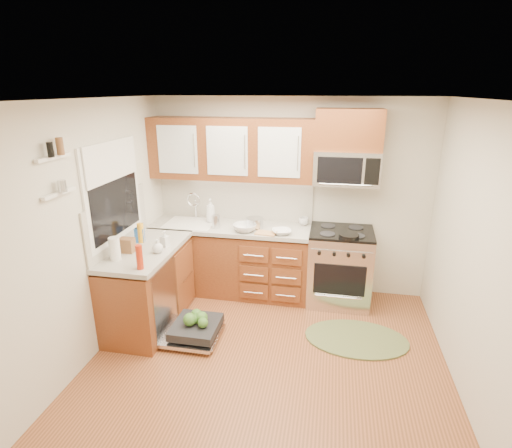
% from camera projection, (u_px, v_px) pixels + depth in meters
% --- Properties ---
extents(floor, '(3.50, 3.50, 0.00)m').
position_uv_depth(floor, '(266.00, 365.00, 3.92)').
color(floor, brown).
rests_on(floor, ground).
extents(ceiling, '(3.50, 3.50, 0.00)m').
position_uv_depth(ceiling, '(269.00, 100.00, 3.12)').
color(ceiling, white).
rests_on(ceiling, ground).
extents(wall_back, '(3.50, 0.04, 2.50)m').
position_uv_depth(wall_back, '(290.00, 197.00, 5.15)').
color(wall_back, beige).
rests_on(wall_back, ground).
extents(wall_front, '(3.50, 0.04, 2.50)m').
position_uv_depth(wall_front, '(208.00, 385.00, 1.89)').
color(wall_front, beige).
rests_on(wall_front, ground).
extents(wall_left, '(0.04, 3.50, 2.50)m').
position_uv_depth(wall_left, '(88.00, 235.00, 3.83)').
color(wall_left, beige).
rests_on(wall_left, ground).
extents(wall_right, '(0.04, 3.50, 2.50)m').
position_uv_depth(wall_right, '(482.00, 263.00, 3.20)').
color(wall_right, beige).
rests_on(wall_right, ground).
extents(base_cabinet_back, '(2.05, 0.60, 0.85)m').
position_uv_depth(base_cabinet_back, '(231.00, 261.00, 5.26)').
color(base_cabinet_back, '#5E2615').
rests_on(base_cabinet_back, ground).
extents(base_cabinet_left, '(0.60, 1.25, 0.85)m').
position_uv_depth(base_cabinet_left, '(149.00, 289.00, 4.53)').
color(base_cabinet_left, '#5E2615').
rests_on(base_cabinet_left, ground).
extents(countertop_back, '(2.07, 0.64, 0.05)m').
position_uv_depth(countertop_back, '(230.00, 227.00, 5.10)').
color(countertop_back, '#ADA99E').
rests_on(countertop_back, base_cabinet_back).
extents(countertop_left, '(0.64, 1.27, 0.05)m').
position_uv_depth(countertop_left, '(146.00, 250.00, 4.38)').
color(countertop_left, '#ADA99E').
rests_on(countertop_left, base_cabinet_left).
extents(backsplash_back, '(2.05, 0.02, 0.57)m').
position_uv_depth(backsplash_back, '(235.00, 198.00, 5.27)').
color(backsplash_back, beige).
rests_on(backsplash_back, ground).
extents(backsplash_left, '(0.02, 1.25, 0.57)m').
position_uv_depth(backsplash_left, '(118.00, 222.00, 4.33)').
color(backsplash_left, beige).
rests_on(backsplash_left, ground).
extents(upper_cabinets, '(2.05, 0.35, 0.75)m').
position_uv_depth(upper_cabinets, '(231.00, 149.00, 4.91)').
color(upper_cabinets, '#5E2615').
rests_on(upper_cabinets, ground).
extents(cabinet_over_mw, '(0.76, 0.35, 0.47)m').
position_uv_depth(cabinet_over_mw, '(349.00, 130.00, 4.58)').
color(cabinet_over_mw, '#5E2615').
rests_on(cabinet_over_mw, ground).
extents(range, '(0.76, 0.64, 0.95)m').
position_uv_depth(range, '(339.00, 267.00, 4.98)').
color(range, silver).
rests_on(range, ground).
extents(microwave, '(0.76, 0.38, 0.40)m').
position_uv_depth(microwave, '(346.00, 168.00, 4.69)').
color(microwave, silver).
rests_on(microwave, ground).
extents(sink, '(0.62, 0.50, 0.26)m').
position_uv_depth(sink, '(191.00, 232.00, 5.21)').
color(sink, white).
rests_on(sink, ground).
extents(dishwasher, '(0.70, 0.60, 0.20)m').
position_uv_depth(dishwasher, '(193.00, 330.00, 4.32)').
color(dishwasher, silver).
rests_on(dishwasher, ground).
extents(window, '(0.03, 1.05, 1.05)m').
position_uv_depth(window, '(113.00, 192.00, 4.20)').
color(window, white).
rests_on(window, ground).
extents(window_blind, '(0.02, 0.96, 0.40)m').
position_uv_depth(window_blind, '(112.00, 161.00, 4.09)').
color(window_blind, white).
rests_on(window_blind, ground).
extents(shelf_upper, '(0.04, 0.40, 0.03)m').
position_uv_depth(shelf_upper, '(53.00, 157.00, 3.25)').
color(shelf_upper, white).
rests_on(shelf_upper, ground).
extents(shelf_lower, '(0.04, 0.40, 0.03)m').
position_uv_depth(shelf_lower, '(59.00, 193.00, 3.34)').
color(shelf_lower, white).
rests_on(shelf_lower, ground).
extents(rug, '(1.19, 0.85, 0.02)m').
position_uv_depth(rug, '(356.00, 339.00, 4.32)').
color(rug, '#566037').
rests_on(rug, ground).
extents(skillet, '(0.28, 0.28, 0.04)m').
position_uv_depth(skillet, '(349.00, 236.00, 4.60)').
color(skillet, black).
rests_on(skillet, range).
extents(stock_pot, '(0.27, 0.27, 0.13)m').
position_uv_depth(stock_pot, '(255.00, 223.00, 4.98)').
color(stock_pot, silver).
rests_on(stock_pot, countertop_back).
extents(cutting_board, '(0.26, 0.19, 0.02)m').
position_uv_depth(cutting_board, '(266.00, 233.00, 4.79)').
color(cutting_board, tan).
rests_on(cutting_board, countertop_back).
extents(canister, '(0.12, 0.12, 0.17)m').
position_uv_depth(canister, '(216.00, 222.00, 4.98)').
color(canister, silver).
rests_on(canister, countertop_back).
extents(paper_towel_roll, '(0.12, 0.12, 0.24)m').
position_uv_depth(paper_towel_roll, '(115.00, 249.00, 4.04)').
color(paper_towel_roll, white).
rests_on(paper_towel_roll, countertop_left).
extents(mustard_bottle, '(0.08, 0.08, 0.23)m').
position_uv_depth(mustard_bottle, '(141.00, 233.00, 4.50)').
color(mustard_bottle, orange).
rests_on(mustard_bottle, countertop_left).
extents(red_bottle, '(0.07, 0.07, 0.24)m').
position_uv_depth(red_bottle, '(139.00, 257.00, 3.83)').
color(red_bottle, '#AF270E').
rests_on(red_bottle, countertop_left).
extents(wooden_box, '(0.16, 0.11, 0.16)m').
position_uv_depth(wooden_box, '(127.00, 245.00, 4.24)').
color(wooden_box, brown).
rests_on(wooden_box, countertop_left).
extents(blue_carton, '(0.11, 0.08, 0.16)m').
position_uv_depth(blue_carton, '(140.00, 235.00, 4.51)').
color(blue_carton, blue).
rests_on(blue_carton, countertop_left).
extents(bowl_a, '(0.29, 0.29, 0.06)m').
position_uv_depth(bowl_a, '(282.00, 232.00, 4.78)').
color(bowl_a, '#999999').
rests_on(bowl_a, countertop_back).
extents(bowl_b, '(0.36, 0.36, 0.09)m').
position_uv_depth(bowl_b, '(245.00, 228.00, 4.87)').
color(bowl_b, '#999999').
rests_on(bowl_b, countertop_back).
extents(cup, '(0.14, 0.14, 0.10)m').
position_uv_depth(cup, '(304.00, 221.00, 5.09)').
color(cup, '#999999').
rests_on(cup, countertop_back).
extents(soap_bottle_a, '(0.14, 0.14, 0.31)m').
position_uv_depth(soap_bottle_a, '(210.00, 211.00, 5.17)').
color(soap_bottle_a, '#999999').
rests_on(soap_bottle_a, countertop_back).
extents(soap_bottle_b, '(0.10, 0.10, 0.18)m').
position_uv_depth(soap_bottle_b, '(165.00, 239.00, 4.40)').
color(soap_bottle_b, '#999999').
rests_on(soap_bottle_b, countertop_left).
extents(soap_bottle_c, '(0.14, 0.14, 0.15)m').
position_uv_depth(soap_bottle_c, '(157.00, 246.00, 4.22)').
color(soap_bottle_c, '#999999').
rests_on(soap_bottle_c, countertop_left).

